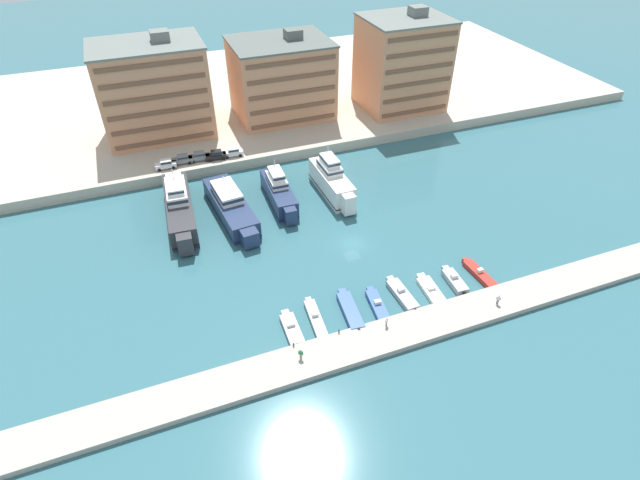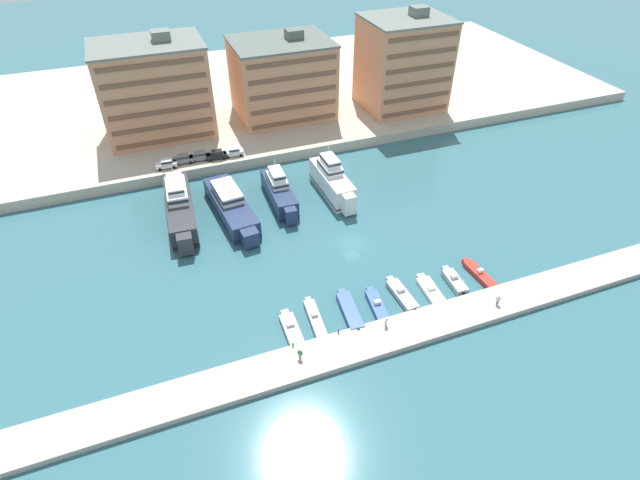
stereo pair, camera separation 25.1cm
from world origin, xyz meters
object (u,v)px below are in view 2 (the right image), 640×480
at_px(yacht_navy_left, 231,206).
at_px(pedestrian_far_side, 300,353).
at_px(car_white_center, 234,151).
at_px(yacht_white_center_left, 332,181).
at_px(motorboat_grey_left, 315,320).
at_px(car_grey_left, 183,159).
at_px(pedestrian_mid_deck, 386,321).
at_px(motorboat_grey_center, 401,294).
at_px(motorboat_white_center_right, 432,292).
at_px(motorboat_red_right, 481,276).
at_px(car_black_center_left, 217,154).
at_px(motorboat_grey_mid_right, 454,281).
at_px(motorboat_grey_far_left, 291,328).
at_px(motorboat_blue_mid_left, 350,311).
at_px(pedestrian_near_edge, 498,299).
at_px(yacht_charcoal_far_left, 180,206).
at_px(car_white_far_left, 166,164).
at_px(car_grey_mid_left, 200,156).
at_px(motorboat_blue_center_left, 378,307).
at_px(yacht_navy_mid_left, 279,191).

height_order(yacht_navy_left, pedestrian_far_side, yacht_navy_left).
bearing_deg(pedestrian_far_side, car_white_center, 86.05).
relative_size(yacht_white_center_left, motorboat_grey_left, 1.92).
xyz_separation_m(car_grey_left, pedestrian_far_side, (6.52, -53.18, -1.27)).
distance_m(yacht_white_center_left, pedestrian_mid_deck, 34.93).
xyz_separation_m(motorboat_grey_center, motorboat_white_center_right, (4.45, -1.11, -0.10)).
height_order(motorboat_red_right, car_black_center_left, car_black_center_left).
bearing_deg(pedestrian_far_side, motorboat_grey_mid_right, 12.29).
bearing_deg(motorboat_grey_far_left, motorboat_grey_mid_right, 0.52).
bearing_deg(pedestrian_mid_deck, motorboat_blue_mid_left, 125.29).
relative_size(car_grey_left, pedestrian_near_edge, 2.54).
xyz_separation_m(yacht_charcoal_far_left, pedestrian_near_edge, (38.88, -38.31, -0.68)).
distance_m(yacht_charcoal_far_left, motorboat_grey_far_left, 33.55).
bearing_deg(yacht_charcoal_far_left, motorboat_red_right, -38.26).
xyz_separation_m(yacht_navy_left, pedestrian_far_side, (0.92, -35.24, -0.08)).
xyz_separation_m(motorboat_grey_left, car_white_far_left, (-14.10, 46.49, 2.70)).
height_order(car_white_far_left, car_white_center, same).
relative_size(yacht_navy_left, pedestrian_far_side, 12.57).
xyz_separation_m(motorboat_red_right, car_grey_mid_left, (-34.26, 47.78, 2.70)).
height_order(yacht_charcoal_far_left, motorboat_grey_center, yacht_charcoal_far_left).
bearing_deg(pedestrian_far_side, yacht_charcoal_far_left, 104.26).
bearing_deg(pedestrian_near_edge, motorboat_blue_center_left, 159.94).
bearing_deg(motorboat_blue_center_left, yacht_white_center_left, 80.47).
bearing_deg(car_white_far_left, yacht_white_center_left, -30.78).
distance_m(motorboat_white_center_right, pedestrian_far_side, 22.83).
xyz_separation_m(motorboat_red_right, pedestrian_mid_deck, (-18.45, -4.38, 1.34)).
bearing_deg(car_white_far_left, motorboat_grey_mid_right, -51.97).
xyz_separation_m(motorboat_grey_center, car_grey_mid_left, (-20.93, 47.15, 2.67)).
xyz_separation_m(motorboat_grey_center, pedestrian_near_edge, (11.58, -6.89, 1.38)).
distance_m(motorboat_grey_far_left, pedestrian_near_edge, 29.53).
xyz_separation_m(motorboat_blue_center_left, motorboat_red_right, (17.71, 0.44, -0.00)).
height_order(motorboat_grey_left, car_white_center, car_white_center).
distance_m(yacht_navy_left, yacht_navy_mid_left, 9.35).
bearing_deg(motorboat_grey_center, motorboat_grey_left, -179.28).
bearing_deg(pedestrian_far_side, motorboat_grey_left, 54.27).
height_order(motorboat_grey_mid_right, car_grey_mid_left, car_grey_mid_left).
height_order(motorboat_grey_left, motorboat_blue_center_left, motorboat_blue_center_left).
bearing_deg(yacht_navy_left, motorboat_white_center_right, -52.60).
xyz_separation_m(car_grey_left, car_grey_mid_left, (3.37, 0.03, 0.00)).
bearing_deg(car_grey_left, yacht_navy_mid_left, -48.48).
distance_m(motorboat_white_center_right, motorboat_red_right, 8.89).
bearing_deg(motorboat_blue_center_left, motorboat_grey_left, 174.43).
relative_size(yacht_navy_mid_left, motorboat_blue_mid_left, 1.95).
height_order(motorboat_blue_mid_left, car_grey_left, car_grey_left).
bearing_deg(motorboat_grey_far_left, yacht_charcoal_far_left, 107.53).
distance_m(car_white_center, pedestrian_far_side, 52.71).
xyz_separation_m(yacht_white_center_left, car_white_center, (-14.89, 17.09, 0.42)).
bearing_deg(motorboat_red_right, car_white_center, 120.25).
bearing_deg(yacht_white_center_left, motorboat_blue_center_left, -99.53).
relative_size(motorboat_blue_mid_left, pedestrian_near_edge, 5.07).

